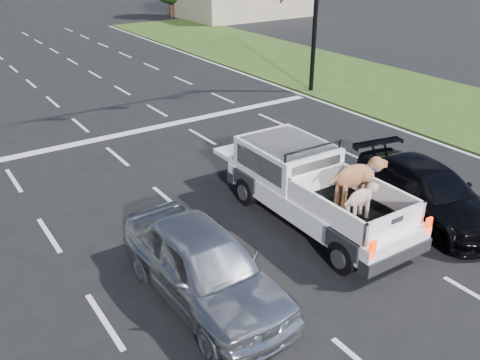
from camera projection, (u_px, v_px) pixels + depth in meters
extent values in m
plane|color=black|center=(301.00, 242.00, 13.01)|extent=(160.00, 160.00, 0.00)
cube|color=silver|center=(30.00, 205.00, 14.81)|extent=(0.12, 60.00, 0.01)
cube|color=silver|center=(141.00, 176.00, 16.58)|extent=(0.12, 60.00, 0.01)
cube|color=silver|center=(230.00, 153.00, 18.36)|extent=(0.12, 60.00, 0.01)
cube|color=silver|center=(304.00, 134.00, 20.14)|extent=(0.12, 60.00, 0.01)
cube|color=silver|center=(366.00, 117.00, 21.94)|extent=(0.15, 60.00, 0.01)
cube|color=silver|center=(139.00, 131.00, 20.45)|extent=(17.00, 0.45, 0.01)
cube|color=#254415|center=(428.00, 101.00, 24.06)|extent=(8.00, 60.00, 0.06)
cylinder|color=black|center=(315.00, 19.00, 24.18)|extent=(0.22, 0.22, 7.00)
cylinder|color=#332114|center=(171.00, 5.00, 48.95)|extent=(0.44, 0.44, 2.16)
cylinder|color=#332114|center=(240.00, 0.00, 53.01)|extent=(0.44, 0.44, 2.16)
cylinder|color=black|center=(344.00, 257.00, 11.70)|extent=(0.32, 0.83, 0.82)
cylinder|color=black|center=(399.00, 233.00, 12.62)|extent=(0.32, 0.83, 0.82)
cylinder|color=black|center=(247.00, 191.00, 14.71)|extent=(0.32, 0.83, 0.82)
cylinder|color=black|center=(298.00, 176.00, 15.63)|extent=(0.32, 0.83, 0.82)
cube|color=white|center=(317.00, 200.00, 13.57)|extent=(2.17, 5.76, 0.56)
cube|color=white|center=(287.00, 158.00, 14.27)|extent=(2.04, 2.52, 0.93)
cube|color=black|center=(316.00, 172.00, 13.33)|extent=(1.67, 0.07, 0.67)
cylinder|color=black|center=(314.00, 147.00, 13.16)|extent=(1.94, 0.09, 0.05)
cube|color=black|center=(351.00, 211.00, 12.51)|extent=(1.98, 2.79, 0.06)
cube|color=white|center=(324.00, 210.00, 11.92)|extent=(0.14, 2.75, 0.56)
cube|color=white|center=(379.00, 191.00, 12.82)|extent=(0.14, 2.75, 0.56)
cube|color=white|center=(395.00, 223.00, 11.37)|extent=(1.92, 0.13, 0.56)
cube|color=red|center=(372.00, 250.00, 10.85)|extent=(0.17, 0.07, 0.43)
cube|color=red|center=(428.00, 226.00, 11.76)|extent=(0.17, 0.07, 0.43)
cube|color=black|center=(396.00, 255.00, 11.58)|extent=(2.08, 0.37, 0.32)
imported|color=#B8BAC0|center=(204.00, 265.00, 10.68)|extent=(2.02, 4.89, 1.66)
imported|color=black|center=(427.00, 191.00, 14.02)|extent=(2.92, 5.24, 1.44)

